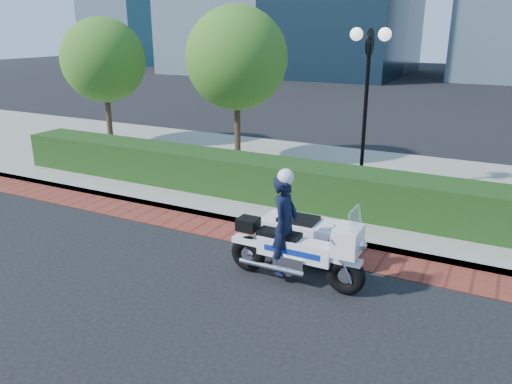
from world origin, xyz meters
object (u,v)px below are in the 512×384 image
at_px(police_motorcycle, 298,237).
at_px(lamppost, 367,86).
at_px(tree_b, 237,58).
at_px(tree_a, 104,60).

bearing_deg(police_motorcycle, lamppost, 92.24).
bearing_deg(police_motorcycle, tree_b, 127.55).
bearing_deg(tree_b, tree_a, 180.00).
relative_size(lamppost, tree_a, 0.92).
height_order(lamppost, police_motorcycle, lamppost).
xyz_separation_m(lamppost, police_motorcycle, (0.19, -4.80, -2.24)).
relative_size(tree_b, police_motorcycle, 1.90).
distance_m(tree_b, police_motorcycle, 8.16).
relative_size(tree_a, police_motorcycle, 1.78).
xyz_separation_m(tree_a, police_motorcycle, (10.19, -6.10, -2.51)).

